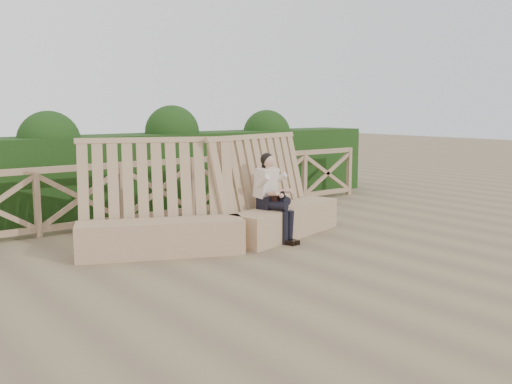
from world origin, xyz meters
TOP-DOWN VIEW (x-y plane):
  - ground at (0.00, 0.00)m, footprint 60.00×60.00m
  - bench at (-0.10, 1.29)m, footprint 4.42×1.64m
  - woman at (0.60, 1.05)m, footprint 0.41×0.78m
  - guardrail at (0.00, 3.50)m, footprint 10.10×0.09m
  - hedge at (0.00, 4.70)m, footprint 12.00×1.20m

SIDE VIEW (x-z plane):
  - ground at x=0.00m, z-range 0.00..0.00m
  - bench at x=-0.10m, z-range -0.40..1.22m
  - guardrail at x=0.00m, z-range 0.00..1.10m
  - woman at x=0.60m, z-range 0.07..1.41m
  - hedge at x=0.00m, z-range 0.00..1.50m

